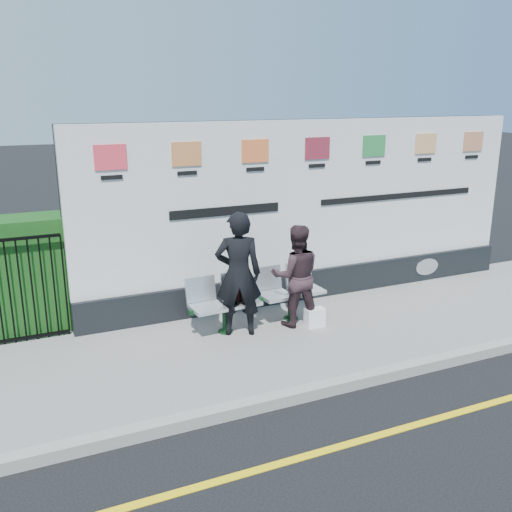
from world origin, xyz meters
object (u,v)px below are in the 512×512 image
at_px(bench, 259,311).
at_px(woman_right, 296,276).
at_px(woman_left, 238,274).
at_px(billboard, 313,223).

bearing_deg(bench, woman_right, -23.08).
height_order(woman_left, woman_right, woman_left).
bearing_deg(woman_right, woman_left, 13.82).
height_order(billboard, woman_right, billboard).
xyz_separation_m(billboard, woman_right, (-0.85, -1.02, -0.52)).
relative_size(woman_left, woman_right, 1.17).
distance_m(billboard, woman_right, 1.43).
bearing_deg(woman_left, billboard, -132.38).
bearing_deg(bench, woman_left, -162.39).
distance_m(bench, woman_left, 0.80).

